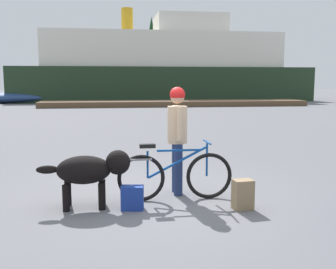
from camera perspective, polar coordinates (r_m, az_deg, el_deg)
The scene contains 11 objects.
ground_plane at distance 6.36m, azimuth -1.49°, elevation -9.14°, with size 160.00×160.00×0.00m, color slate.
bicycle at distance 6.16m, azimuth 0.97°, elevation -5.90°, with size 1.80×0.44×0.92m.
person_cyclist at distance 6.40m, azimuth 1.35°, elevation 0.68°, with size 0.32×0.53×1.75m.
dog at distance 5.88m, azimuth -11.11°, elevation -5.04°, with size 1.35×0.49×0.84m.
backpack at distance 5.87m, azimuth 10.73°, elevation -8.51°, with size 0.28×0.20×0.44m, color #8C7251.
handbag_pannier at distance 5.78m, azimuth -5.16°, elevation -9.09°, with size 0.32×0.18×0.35m, color navy.
dock_pier at distance 29.70m, azimuth 0.98°, elevation 4.52°, with size 19.60×2.98×0.40m, color brown.
ferry_boat at distance 39.15m, azimuth -0.77°, elevation 9.47°, with size 27.35×8.75×8.71m.
pine_tree_center at distance 56.21m, azimuth -2.38°, elevation 12.39°, with size 3.04×3.04×10.67m.
pine_tree_far_right at distance 56.74m, azimuth -1.23°, elevation 12.71°, with size 3.99×3.99×10.34m.
pine_tree_mid_back at distance 59.70m, azimuth -8.13°, elevation 11.08°, with size 2.94×2.94×8.87m.
Camera 1 is at (-0.70, -6.05, 1.84)m, focal length 42.27 mm.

